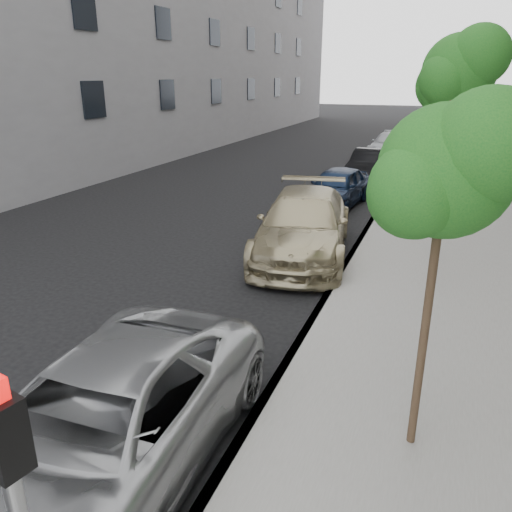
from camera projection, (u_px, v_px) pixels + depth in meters
The scene contains 11 objects.
ground at pixel (127, 464), 6.09m from camera, with size 160.00×160.00×0.00m, color black.
sidewalk at pixel (470, 166), 25.68m from camera, with size 6.40×72.00×0.14m, color gray.
curb at pixel (407, 162), 26.73m from camera, with size 0.15×72.00×0.14m, color #9E9B93.
tree_near at pixel (448, 171), 5.11m from camera, with size 1.73×1.53×4.26m.
tree_mid at pixel (461, 71), 10.47m from camera, with size 1.84×1.64×5.33m.
tree_far at pixel (457, 94), 16.41m from camera, with size 1.83×1.63×4.64m.
minivan at pixel (102, 425), 5.67m from camera, with size 2.41×5.22×1.45m, color #A0A2A4.
suv at pixel (304, 224), 12.97m from camera, with size 2.27×5.59×1.62m, color tan.
sedan_blue at pixel (337, 187), 17.87m from camera, with size 1.63×4.04×1.38m, color #101E38.
sedan_black at pixel (369, 165), 22.48m from camera, with size 1.41×4.04×1.33m, color black.
sedan_rear at pixel (389, 145), 29.00m from camera, with size 1.85×4.56×1.32m, color #929599.
Camera 1 is at (3.21, -3.97, 4.48)m, focal length 35.00 mm.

